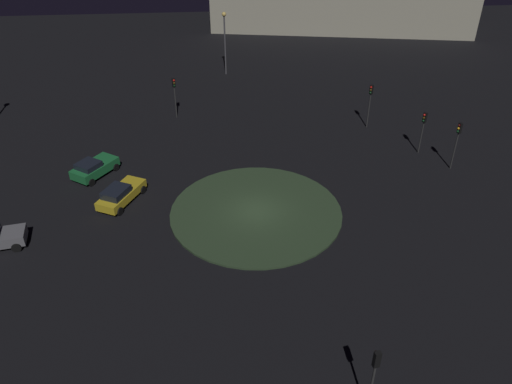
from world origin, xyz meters
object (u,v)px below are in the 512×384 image
traffic_light_south (374,371)px  traffic_light_east (458,137)px  traffic_light_northeast (423,125)px  traffic_light_northeast_near (370,98)px  car_yellow (120,194)px  car_green (94,168)px  traffic_light_north (174,90)px  streetlamp_north (225,34)px

traffic_light_south → traffic_light_east: (13.33, 21.75, -0.03)m
traffic_light_northeast → traffic_light_northeast_near: bearing=-87.2°
car_yellow → traffic_light_south: (14.02, -19.00, 2.29)m
car_green → traffic_light_south: traffic_light_south is taller
traffic_light_south → traffic_light_east: bearing=-44.3°
traffic_light_south → traffic_light_northeast: size_ratio=1.10×
car_yellow → traffic_light_north: bearing=13.4°
car_yellow → traffic_light_northeast_near: 25.17m
traffic_light_northeast → traffic_light_northeast_near: traffic_light_northeast_near is taller
traffic_light_northeast_near → streetlamp_north: (-13.30, 16.18, 1.85)m
traffic_light_northeast → car_yellow: bearing=-14.8°
traffic_light_east → traffic_light_northeast_near: 9.84m
traffic_light_north → traffic_light_east: size_ratio=0.99×
traffic_light_north → car_green: bearing=-50.9°
car_green → traffic_light_northeast_near: (25.13, 7.02, 2.35)m
traffic_light_northeast_near → traffic_light_northeast: bearing=72.2°
traffic_light_south → traffic_light_northeast: bearing=-38.0°
traffic_light_north → traffic_light_south: 35.71m
traffic_light_south → traffic_light_east: traffic_light_south is taller
traffic_light_south → traffic_light_northeast_near: 31.38m
traffic_light_east → streetlamp_north: size_ratio=0.57×
car_yellow → traffic_light_east: traffic_light_east is taller
car_green → car_yellow: bearing=-112.0°
traffic_light_north → traffic_light_south: size_ratio=0.98×
car_yellow → traffic_light_north: size_ratio=1.11×
traffic_light_northeast_near → traffic_light_south: bearing=26.5°
car_yellow → traffic_light_northeast: bearing=-50.7°
traffic_light_northeast → streetlamp_north: size_ratio=0.52×
car_green → car_yellow: 5.04m
traffic_light_northeast → traffic_light_south: bearing=37.5°
car_yellow → streetlamp_north: 29.20m
traffic_light_south → traffic_light_northeast_near: (8.37, 30.25, 0.05)m
traffic_light_north → traffic_light_east: traffic_light_east is taller
traffic_light_northeast → streetlamp_north: 27.36m
traffic_light_south → streetlamp_north: 46.72m
car_green → traffic_light_northeast_near: 26.19m
car_yellow → traffic_light_south: size_ratio=1.09×
car_green → streetlamp_north: streetlamp_north is taller
traffic_light_south → traffic_light_northeast_near: bearing=-28.3°
traffic_light_northeast_near → streetlamp_north: bearing=-98.6°
traffic_light_south → streetlamp_north: (-4.93, 46.42, 1.91)m
traffic_light_northeast_near → traffic_light_east: bearing=72.3°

